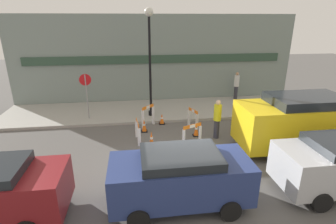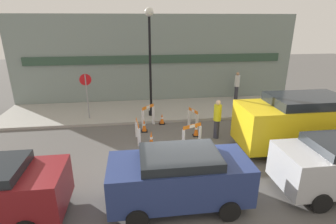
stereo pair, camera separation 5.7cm
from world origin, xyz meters
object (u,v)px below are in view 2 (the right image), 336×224
parked_car_1 (179,176)px  work_van (304,120)px  person_worker (217,118)px  stop_sign (86,89)px  person_pedestrian (237,85)px  streetlamp_post (150,50)px

parked_car_1 → work_van: work_van is taller
person_worker → parked_car_1: 4.97m
stop_sign → person_worker: 6.87m
person_worker → person_pedestrian: size_ratio=1.01×
person_worker → parked_car_1: bearing=74.5°
stop_sign → person_pedestrian: 9.47m
person_pedestrian → streetlamp_post: bearing=52.8°
person_worker → person_pedestrian: (3.01, 5.35, 0.14)m
person_pedestrian → parked_car_1: (-5.50, -9.65, -0.16)m
streetlamp_post → stop_sign: streetlamp_post is taller
stop_sign → person_pedestrian: bearing=-179.2°
person_worker → person_pedestrian: person_pedestrian is taller
stop_sign → parked_car_1: size_ratio=0.60×
person_worker → parked_car_1: size_ratio=0.46×
streetlamp_post → work_van: streetlamp_post is taller
stop_sign → person_pedestrian: stop_sign is taller
parked_car_1 → streetlamp_post: bearing=92.3°
streetlamp_post → person_pedestrian: 6.76m
streetlamp_post → person_pedestrian: streetlamp_post is taller
streetlamp_post → work_van: size_ratio=1.04×
streetlamp_post → work_van: 7.89m
work_van → stop_sign: bearing=154.6°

